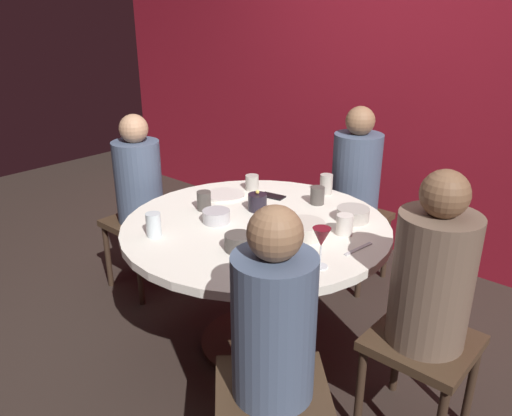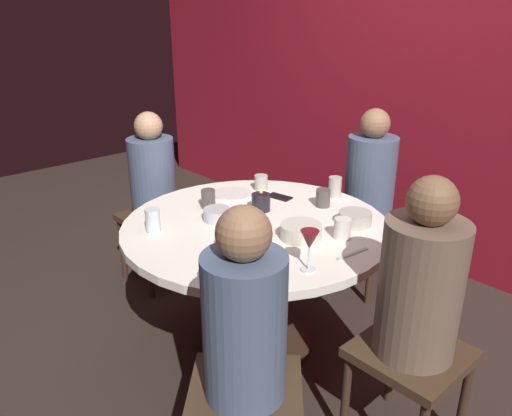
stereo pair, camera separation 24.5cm
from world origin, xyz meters
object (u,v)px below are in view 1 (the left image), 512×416
(cup_beside_wine, at_px, (154,225))
(wine_glass, at_px, (321,239))
(candle_holder, at_px, (257,202))
(cup_by_left_diner, at_px, (344,225))
(bowl_salad_center, at_px, (304,229))
(bowl_sauce_side, at_px, (353,214))
(bowl_small_white, at_px, (238,242))
(seated_diner_right, at_px, (432,283))
(bowl_serving_large, at_px, (216,216))
(seated_diner_front_right, at_px, (274,332))
(cup_by_right_diner, at_px, (204,201))
(dining_table, at_px, (256,250))
(seated_diner_left, at_px, (139,185))
(cup_far_edge, at_px, (252,182))
(cup_center_front, at_px, (317,195))
(cup_near_candle, at_px, (326,184))
(seated_diner_back, at_px, (356,178))
(dinner_plate, at_px, (225,195))
(cell_phone, at_px, (272,196))

(cup_beside_wine, bearing_deg, wine_glass, 18.92)
(candle_holder, height_order, cup_by_left_diner, candle_holder)
(bowl_salad_center, relative_size, bowl_sauce_side, 1.18)
(bowl_small_white, bearing_deg, seated_diner_right, 19.78)
(bowl_serving_large, xyz_separation_m, bowl_sauce_side, (0.50, 0.47, 0.00))
(seated_diner_front_right, distance_m, bowl_sauce_side, 1.02)
(seated_diner_right, distance_m, cup_by_right_diner, 1.22)
(candle_holder, bearing_deg, dining_table, -51.31)
(seated_diner_left, xyz_separation_m, seated_diner_front_right, (1.59, -0.63, 0.01))
(seated_diner_left, height_order, cup_far_edge, seated_diner_left)
(candle_holder, height_order, cup_beside_wine, cup_beside_wine)
(bowl_salad_center, xyz_separation_m, cup_center_front, (-0.19, 0.38, 0.01))
(bowl_serving_large, relative_size, cup_by_right_diner, 1.35)
(bowl_sauce_side, relative_size, cup_beside_wine, 1.44)
(cup_by_left_diner, xyz_separation_m, cup_beside_wine, (-0.66, -0.60, 0.01))
(bowl_sauce_side, xyz_separation_m, cup_near_candle, (-0.32, 0.24, 0.02))
(seated_diner_left, xyz_separation_m, bowl_sauce_side, (1.30, 0.35, 0.05))
(cup_by_left_diner, bearing_deg, seated_diner_front_right, -73.97)
(seated_diner_right, height_order, cup_center_front, seated_diner_right)
(dining_table, height_order, cup_by_right_diner, cup_by_right_diner)
(cup_by_right_diner, height_order, cup_far_edge, cup_by_right_diner)
(seated_diner_left, distance_m, bowl_salad_center, 1.23)
(cup_by_left_diner, height_order, cup_far_edge, cup_by_left_diner)
(cup_by_left_diner, bearing_deg, cup_near_candle, 132.67)
(dining_table, xyz_separation_m, candle_holder, (-0.11, 0.13, 0.19))
(dining_table, distance_m, bowl_serving_large, 0.27)
(cup_beside_wine, bearing_deg, seated_diner_back, 79.39)
(seated_diner_right, distance_m, cup_beside_wine, 1.24)
(seated_diner_left, xyz_separation_m, dinner_plate, (0.58, 0.17, 0.03))
(cell_phone, xyz_separation_m, bowl_small_white, (0.31, -0.61, 0.03))
(cell_phone, distance_m, cup_beside_wine, 0.77)
(dinner_plate, bearing_deg, bowl_serving_large, -52.20)
(seated_diner_left, xyz_separation_m, wine_glass, (1.46, -0.17, 0.15))
(bowl_serving_large, xyz_separation_m, cup_far_edge, (-0.18, 0.47, 0.01))
(wine_glass, distance_m, cup_far_edge, 0.99)
(bowl_serving_large, bearing_deg, dinner_plate, 127.80)
(dinner_plate, bearing_deg, seated_diner_right, -7.52)
(cup_near_candle, xyz_separation_m, cup_by_right_diner, (-0.34, -0.63, -0.01))
(seated_diner_right, xyz_separation_m, dinner_plate, (-1.28, 0.17, 0.00))
(seated_diner_right, xyz_separation_m, candle_holder, (-1.01, 0.13, 0.04))
(cell_phone, height_order, bowl_serving_large, bowl_serving_large)
(seated_diner_back, height_order, seated_diner_front_right, seated_diner_back)
(bowl_small_white, bearing_deg, bowl_serving_large, 152.48)
(bowl_serving_large, bearing_deg, dining_table, 37.41)
(seated_diner_left, distance_m, cup_center_front, 1.12)
(seated_diner_left, relative_size, seated_diner_right, 0.96)
(candle_holder, bearing_deg, seated_diner_back, 82.62)
(bowl_small_white, xyz_separation_m, cup_beside_wine, (-0.40, -0.15, 0.02))
(seated_diner_left, height_order, bowl_serving_large, seated_diner_left)
(wine_glass, distance_m, cell_phone, 0.85)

